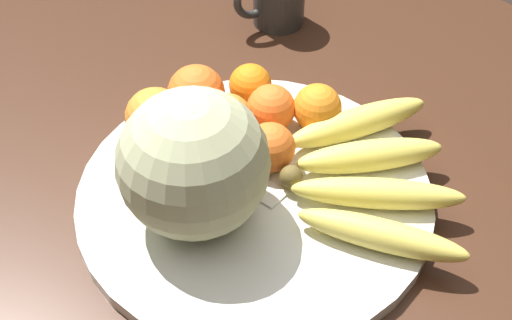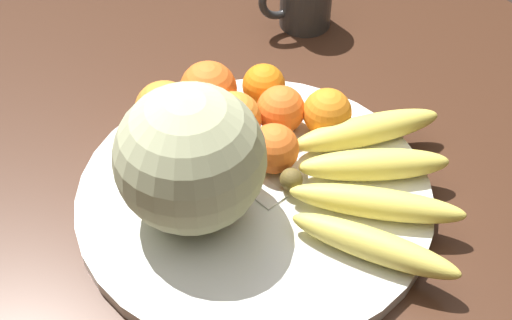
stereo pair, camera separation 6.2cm
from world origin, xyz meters
The scene contains 12 objects.
kitchen_table centered at (0.00, 0.00, 0.65)m, with size 1.29×1.19×0.74m.
fruit_bowl centered at (0.05, 0.00, 0.75)m, with size 0.42×0.42×0.02m.
melon centered at (0.04, -0.07, 0.84)m, with size 0.17×0.17×0.17m.
banana_bunch centered at (0.14, 0.10, 0.78)m, with size 0.28×0.28×0.04m.
orange_front_left centered at (-0.01, 0.09, 0.79)m, with size 0.06×0.06×0.06m.
orange_front_right centered at (0.04, 0.04, 0.79)m, with size 0.06×0.06×0.06m.
orange_mid_center centered at (-0.09, 0.04, 0.80)m, with size 0.07×0.07×0.07m.
orange_back_left centered at (0.03, 0.14, 0.79)m, with size 0.06×0.06×0.06m.
orange_back_right centered at (-0.06, 0.11, 0.79)m, with size 0.06×0.06×0.06m.
orange_top_small centered at (-0.09, -0.03, 0.80)m, with size 0.08×0.08×0.08m.
orange_side_extra centered at (-0.03, 0.03, 0.79)m, with size 0.07×0.07×0.07m.
produce_tag centered at (0.04, 0.01, 0.76)m, with size 0.09×0.04×0.00m.
Camera 2 is at (0.50, -0.35, 1.38)m, focal length 50.00 mm.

